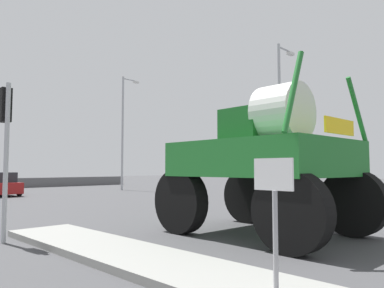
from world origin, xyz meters
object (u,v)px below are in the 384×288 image
(traffic_signal_near_right, at_px, (258,148))
(streetlight_far_right, at_px, (124,128))
(lane_arrow_sign, at_px, (274,198))
(traffic_signal_near_left, at_px, (5,126))
(oversize_sprayer, at_px, (265,162))
(streetlight_near_right, at_px, (281,114))

(traffic_signal_near_right, bearing_deg, streetlight_far_right, 76.85)
(lane_arrow_sign, distance_m, traffic_signal_near_left, 7.00)
(lane_arrow_sign, bearing_deg, streetlight_far_right, 60.03)
(traffic_signal_near_left, height_order, traffic_signal_near_right, traffic_signal_near_left)
(oversize_sprayer, distance_m, traffic_signal_near_right, 6.72)
(streetlight_near_right, bearing_deg, lane_arrow_sign, -149.13)
(streetlight_far_right, bearing_deg, traffic_signal_near_left, -131.99)
(traffic_signal_near_left, relative_size, traffic_signal_near_right, 1.04)
(lane_arrow_sign, relative_size, oversize_sprayer, 0.33)
(lane_arrow_sign, relative_size, traffic_signal_near_left, 0.46)
(traffic_signal_near_right, height_order, streetlight_far_right, streetlight_far_right)
(lane_arrow_sign, xyz_separation_m, streetlight_near_right, (12.76, 7.63, 3.31))
(traffic_signal_near_right, height_order, streetlight_near_right, streetlight_near_right)
(oversize_sprayer, bearing_deg, lane_arrow_sign, 126.84)
(oversize_sprayer, height_order, streetlight_near_right, streetlight_near_right)
(traffic_signal_near_left, height_order, streetlight_near_right, streetlight_near_right)
(traffic_signal_near_left, xyz_separation_m, streetlight_near_right, (14.04, 0.90, 1.86))
(traffic_signal_near_right, distance_m, streetlight_near_right, 4.04)
(oversize_sprayer, distance_m, streetlight_far_right, 22.12)
(lane_arrow_sign, height_order, traffic_signal_near_right, traffic_signal_near_right)
(lane_arrow_sign, distance_m, streetlight_near_right, 15.23)
(traffic_signal_near_left, distance_m, streetlight_near_right, 14.19)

